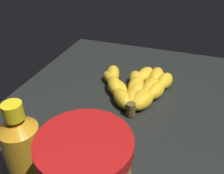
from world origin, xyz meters
TOP-DOWN VIEW (x-y plane):
  - ground_plane at (0.00, 0.00)cm, footprint 72.69×57.56cm
  - banana_bunch at (-7.40, 0.46)cm, footprint 20.74×19.44cm
  - honey_bottle at (22.27, -9.54)cm, footprint 5.65×5.65cm

SIDE VIEW (x-z plane):
  - ground_plane at x=0.00cm, z-range -3.40..0.00cm
  - banana_bunch at x=-7.40cm, z-range -0.10..3.60cm
  - honey_bottle at x=22.27cm, z-range -0.89..13.93cm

